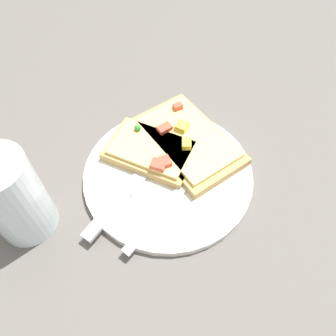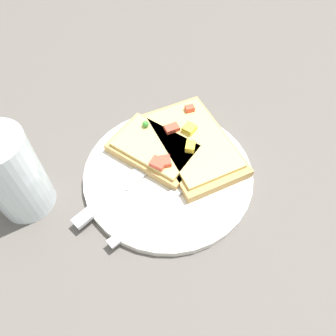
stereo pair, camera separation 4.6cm
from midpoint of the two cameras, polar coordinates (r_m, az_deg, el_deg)
The scene contains 8 objects.
ground_plane at distance 0.48m, azimuth 2.75°, elevation -1.71°, with size 4.00×4.00×0.00m, color #56514C.
plate at distance 0.48m, azimuth 2.78°, elevation -1.31°, with size 0.24×0.24×0.01m.
fork at distance 0.46m, azimuth 4.88°, elevation -3.48°, with size 0.20×0.13×0.01m.
knife at distance 0.46m, azimuth -4.26°, elevation -2.72°, with size 0.20×0.11×0.01m.
pizza_slice_main at distance 0.49m, azimuth 7.03°, elevation 4.14°, with size 0.19×0.19×0.03m.
pizza_slice_corner at distance 0.48m, azimuth 0.49°, elevation 3.17°, with size 0.11×0.15×0.03m.
crumb_scatter at distance 0.48m, azimuth 2.26°, elevation 1.76°, with size 0.08×0.06×0.01m.
drinking_glass at distance 0.44m, azimuth -22.87°, elevation -1.34°, with size 0.07×0.07×0.13m.
Camera 2 is at (-0.26, -0.08, 0.40)m, focal length 35.00 mm.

